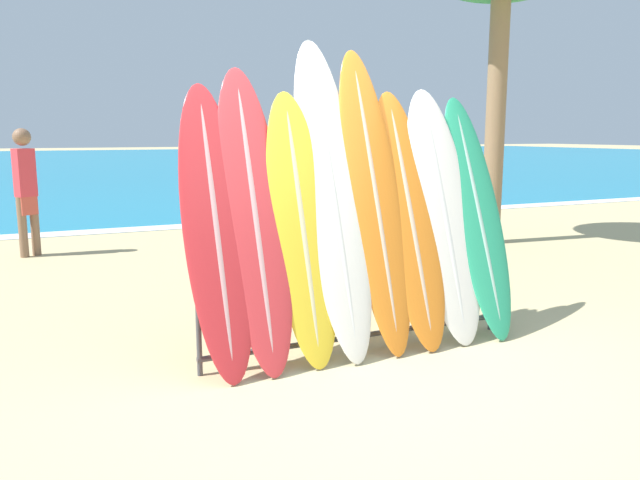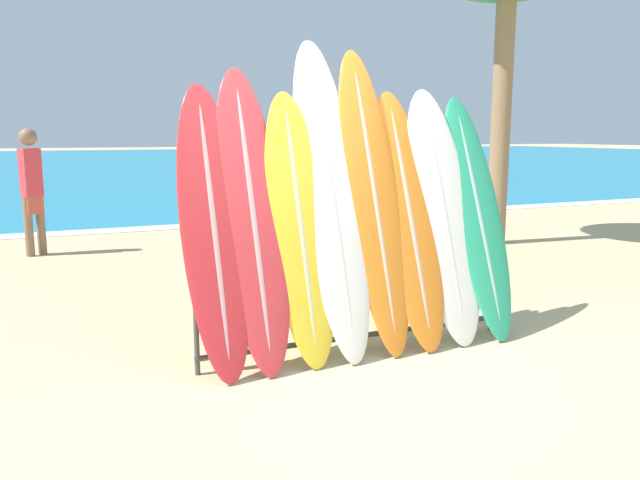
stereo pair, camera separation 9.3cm
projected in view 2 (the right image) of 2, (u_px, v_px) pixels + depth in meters
name	position (u px, v px, depth m)	size (l,w,h in m)	color
ground_plane	(372.00, 382.00, 4.44)	(160.00, 160.00, 0.00)	tan
ocean_water	(85.00, 162.00, 38.23)	(120.00, 60.00, 0.01)	teal
surfboard_rack	(359.00, 300.00, 5.02)	(2.69, 0.04, 0.77)	#47474C
surfboard_slot_0	(213.00, 228.00, 4.54)	(0.49, 0.86, 2.13)	red
surfboard_slot_1	(252.00, 216.00, 4.67)	(0.51, 0.89, 2.27)	red
surfboard_slot_2	(300.00, 226.00, 4.79)	(0.50, 0.77, 2.09)	yellow
surfboard_slot_3	(331.00, 195.00, 4.95)	(0.53, 1.02, 2.53)	silver
surfboard_slot_4	(373.00, 198.00, 5.08)	(0.48, 0.95, 2.46)	orange
surfboard_slot_5	(409.00, 217.00, 5.18)	(0.52, 0.88, 2.12)	orange
surfboard_slot_6	(443.00, 214.00, 5.32)	(0.59, 0.84, 2.14)	silver
surfboard_slot_7	(477.00, 215.00, 5.45)	(0.48, 0.89, 2.08)	#289E70
person_near_water	(235.00, 185.00, 11.06)	(0.27, 0.23, 1.56)	#846047
person_mid_beach	(370.00, 195.00, 9.05)	(0.27, 0.25, 1.57)	#846047
person_far_left	(32.00, 187.00, 8.90)	(0.31, 0.28, 1.82)	#846047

